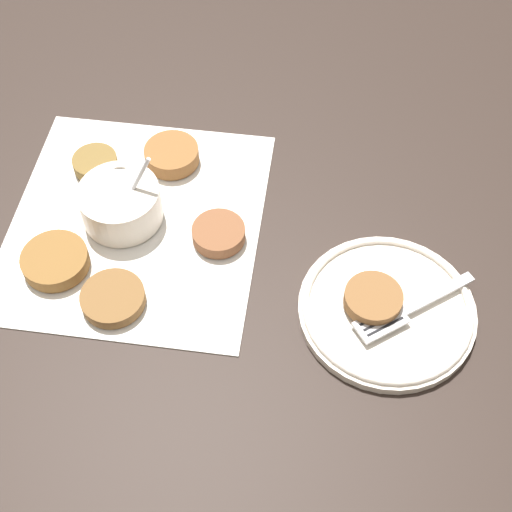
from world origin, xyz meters
TOP-DOWN VIEW (x-y plane):
  - ground_plane at (0.00, 0.00)m, footprint 4.00×4.00m
  - napkin at (-0.02, -0.00)m, footprint 0.37×0.35m
  - sauce_bowl at (-0.02, 0.02)m, footprint 0.10×0.10m
  - fritter_0 at (-0.09, 0.09)m, footprint 0.08×0.08m
  - fritter_1 at (0.06, 0.06)m, footprint 0.06×0.06m
  - fritter_2 at (0.07, -0.04)m, footprint 0.07×0.07m
  - fritter_3 at (-0.14, 0.02)m, footprint 0.07×0.07m
  - fritter_4 at (-0.05, -0.10)m, footprint 0.06×0.06m
  - serving_plate at (-0.16, -0.28)m, footprint 0.20×0.20m
  - fritter_on_plate at (-0.15, -0.27)m, footprint 0.06×0.06m
  - fork at (-0.17, -0.30)m, footprint 0.09×0.14m

SIDE VIEW (x-z plane):
  - ground_plane at x=0.00m, z-range 0.00..0.00m
  - napkin at x=-0.02m, z-range 0.00..0.00m
  - serving_plate at x=-0.16m, z-range 0.00..0.02m
  - fritter_3 at x=-0.14m, z-range 0.00..0.02m
  - fritter_4 at x=-0.05m, z-range 0.00..0.02m
  - fritter_1 at x=0.06m, z-range 0.00..0.02m
  - fritter_0 at x=-0.09m, z-range 0.00..0.02m
  - fritter_2 at x=0.07m, z-range 0.00..0.02m
  - fork at x=-0.17m, z-range 0.02..0.02m
  - fritter_on_plate at x=-0.15m, z-range 0.02..0.03m
  - sauce_bowl at x=-0.02m, z-range -0.02..0.07m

